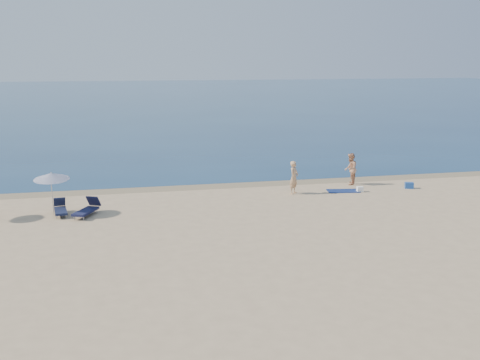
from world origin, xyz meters
name	(u,v)px	position (x,y,z in m)	size (l,w,h in m)	color
ground	(421,327)	(0.00, 0.00, 0.00)	(160.00, 160.00, 0.00)	tan
sea	(145,97)	(0.00, 100.00, 0.00)	(240.00, 160.00, 0.01)	navy
wet_sand_strip	(250,184)	(0.00, 19.40, 0.00)	(240.00, 1.60, 0.00)	#847254
person_left	(294,177)	(1.73, 16.52, 0.89)	(0.65, 0.43, 1.79)	tan
person_right	(350,169)	(5.67, 18.05, 0.92)	(0.89, 0.70, 1.84)	tan
beach_towel	(343,191)	(4.58, 16.46, 0.01)	(1.75, 0.97, 0.03)	#101E50
white_bag	(360,189)	(5.42, 16.12, 0.14)	(0.34, 0.29, 0.29)	white
blue_cooler	(409,185)	(8.50, 16.32, 0.17)	(0.48, 0.34, 0.34)	#1D499E
umbrella_near	(51,176)	(-10.68, 14.80, 1.85)	(1.82, 1.84, 2.13)	silver
lounger_left	(60,209)	(-10.36, 14.73, 0.26)	(0.71, 1.69, 0.73)	#141B38
lounger_right	(87,210)	(-9.13, 14.28, 0.29)	(1.36, 1.90, 0.81)	#15183B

